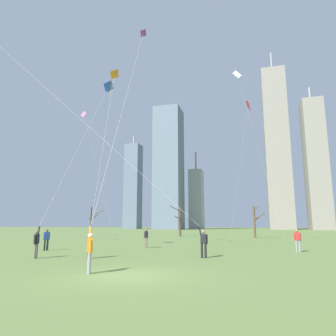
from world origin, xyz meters
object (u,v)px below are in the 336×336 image
bystander_watching_nearby (146,237)px  distant_kite_high_overhead_white (241,88)px  kite_flyer_foreground_right_purple (101,203)px  bare_tree_center (255,221)px  bystander_strolling_midfield (46,238)px  bare_tree_leftmost (92,221)px  bystander_far_off_by_trees (298,239)px  kite_flyer_midfield_center_blue (58,195)px  distant_kite_drifting_left_pink (85,121)px  kite_flyer_far_back_orange (94,211)px  bare_tree_far_right_edge (180,220)px  distant_kite_drifting_right_red (247,114)px  kite_flyer_foreground_left_teal (152,192)px

bystander_watching_nearby → distant_kite_high_overhead_white: 18.88m
kite_flyer_foreground_right_purple → bystander_watching_nearby: kite_flyer_foreground_right_purple is taller
distant_kite_high_overhead_white → bare_tree_center: (0.83, 16.67, -13.98)m
bare_tree_center → bystander_watching_nearby: bearing=-111.3°
bystander_watching_nearby → bystander_strolling_midfield: bearing=-145.2°
bare_tree_leftmost → bystander_far_off_by_trees: bearing=-37.1°
kite_flyer_midfield_center_blue → bystander_strolling_midfield: size_ratio=9.66×
bare_tree_leftmost → kite_flyer_foreground_right_purple: bearing=-60.4°
distant_kite_drifting_left_pink → bare_tree_center: 29.18m
kite_flyer_far_back_orange → kite_flyer_foreground_right_purple: bearing=-57.8°
bare_tree_far_right_edge → bystander_watching_nearby: bearing=-83.5°
kite_flyer_midfield_center_blue → kite_flyer_foreground_right_purple: bearing=-40.5°
bare_tree_center → bare_tree_far_right_edge: bearing=170.4°
distant_kite_high_overhead_white → distant_kite_drifting_left_pink: (-22.26, 5.87, 0.22)m
distant_kite_drifting_right_red → bystander_strolling_midfield: bearing=-137.4°
kite_flyer_foreground_left_teal → distant_kite_high_overhead_white: 19.49m
kite_flyer_far_back_orange → bystander_strolling_midfield: 7.08m
distant_kite_drifting_right_red → bystander_watching_nearby: bearing=-132.7°
bystander_watching_nearby → distant_kite_drifting_left_pink: bearing=137.8°
kite_flyer_foreground_left_teal → bystander_watching_nearby: size_ratio=10.02×
bystander_watching_nearby → distant_kite_drifting_left_pink: 24.56m
bystander_strolling_midfield → distant_kite_drifting_left_pink: (-7.44, 17.16, 15.77)m
kite_flyer_foreground_left_teal → distant_kite_drifting_right_red: 20.63m
kite_flyer_foreground_right_purple → bystander_watching_nearby: 12.81m
kite_flyer_midfield_center_blue → bystander_strolling_midfield: 5.18m
kite_flyer_far_back_orange → bystander_far_off_by_trees: 14.51m
kite_flyer_foreground_left_teal → distant_kite_drifting_left_pink: 28.89m
bystander_watching_nearby → bare_tree_center: 25.20m
kite_flyer_midfield_center_blue → kite_flyer_far_back_orange: kite_flyer_midfield_center_blue is taller
bystander_far_off_by_trees → distant_kite_drifting_right_red: 17.54m
kite_flyer_midfield_center_blue → distant_kite_high_overhead_white: size_ratio=0.85×
bystander_far_off_by_trees → bystander_strolling_midfield: (-18.44, -3.49, 0.00)m
kite_flyer_midfield_center_blue → kite_flyer_foreground_right_purple: size_ratio=0.81×
kite_flyer_foreground_right_purple → bare_tree_far_right_edge: kite_flyer_foreground_right_purple is taller
bystander_watching_nearby → distant_kite_drifting_right_red: bearing=47.3°
bystander_watching_nearby → bare_tree_far_right_edge: bare_tree_far_right_edge is taller
bystander_far_off_by_trees → bare_tree_far_right_edge: bare_tree_far_right_edge is taller
bare_tree_center → distant_kite_high_overhead_white: bearing=-92.9°
bystander_far_off_by_trees → bystander_watching_nearby: 11.97m
distant_kite_drifting_left_pink → distant_kite_drifting_right_red: (22.74, -3.10, -2.13)m
bare_tree_leftmost → bare_tree_far_right_edge: bearing=19.9°
bystander_far_off_by_trees → bare_tree_center: (-2.79, 24.47, 1.57)m
bystander_strolling_midfield → bystander_watching_nearby: bearing=34.8°
bystander_watching_nearby → bare_tree_center: (9.14, 23.43, 1.57)m
bare_tree_far_right_edge → kite_flyer_midfield_center_blue: bearing=-91.2°
kite_flyer_far_back_orange → kite_flyer_foreground_right_purple: size_ratio=0.76×
kite_flyer_foreground_right_purple → bystander_strolling_midfield: (-8.64, 7.93, -2.05)m
bystander_strolling_midfield → distant_kite_high_overhead_white: 24.27m
bare_tree_leftmost → bystander_strolling_midfield: bearing=-68.1°
distant_kite_high_overhead_white → distant_kite_drifting_right_red: (0.48, 2.77, -1.91)m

